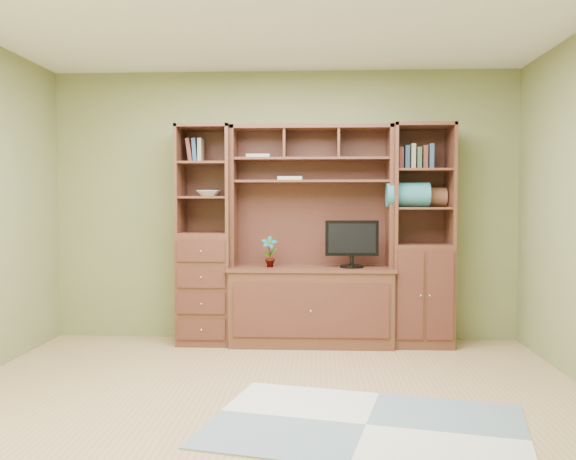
# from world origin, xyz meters

# --- Properties ---
(room) EXTENTS (4.60, 4.10, 2.64)m
(room) POSITION_xyz_m (0.00, 0.00, 1.30)
(room) COLOR tan
(room) RESTS_ON ground
(center_hutch) EXTENTS (1.54, 0.53, 2.05)m
(center_hutch) POSITION_xyz_m (0.27, 1.73, 1.02)
(center_hutch) COLOR #502A1C
(center_hutch) RESTS_ON ground
(left_tower) EXTENTS (0.50, 0.45, 2.05)m
(left_tower) POSITION_xyz_m (-0.73, 1.77, 1.02)
(left_tower) COLOR #502A1C
(left_tower) RESTS_ON ground
(right_tower) EXTENTS (0.55, 0.45, 2.05)m
(right_tower) POSITION_xyz_m (1.29, 1.77, 1.02)
(right_tower) COLOR #502A1C
(right_tower) RESTS_ON ground
(rug) EXTENTS (2.07, 1.61, 0.01)m
(rug) POSITION_xyz_m (0.62, -0.34, 0.01)
(rug) COLOR #A3A9A8
(rug) RESTS_ON ground
(monitor) EXTENTS (0.50, 0.24, 0.60)m
(monitor) POSITION_xyz_m (0.64, 1.70, 1.03)
(monitor) COLOR black
(monitor) RESTS_ON center_hutch
(orchid) EXTENTS (0.15, 0.10, 0.29)m
(orchid) POSITION_xyz_m (-0.12, 1.70, 0.88)
(orchid) COLOR #B04D3B
(orchid) RESTS_ON center_hutch
(magazines) EXTENTS (0.23, 0.17, 0.04)m
(magazines) POSITION_xyz_m (0.06, 1.82, 1.56)
(magazines) COLOR #B3A398
(magazines) RESTS_ON center_hutch
(bowl) EXTENTS (0.23, 0.23, 0.06)m
(bowl) POSITION_xyz_m (-0.70, 1.77, 1.42)
(bowl) COLOR beige
(bowl) RESTS_ON left_tower
(blanket_teal) EXTENTS (0.39, 0.23, 0.23)m
(blanket_teal) POSITION_xyz_m (1.15, 1.73, 1.40)
(blanket_teal) COLOR #2C6D74
(blanket_teal) RESTS_ON right_tower
(blanket_red) EXTENTS (0.33, 0.18, 0.18)m
(blanket_red) POSITION_xyz_m (1.36, 1.85, 1.38)
(blanket_red) COLOR brown
(blanket_red) RESTS_ON right_tower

